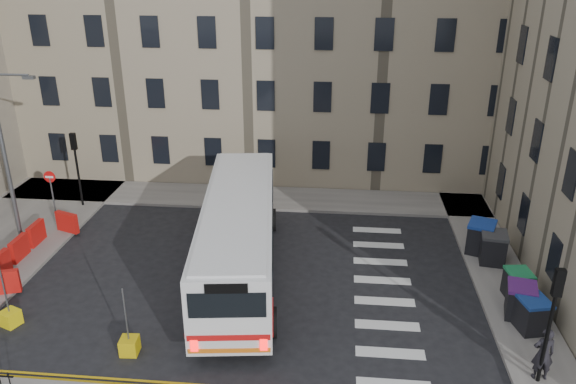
% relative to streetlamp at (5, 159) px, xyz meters
% --- Properties ---
extents(ground, '(120.00, 120.00, 0.00)m').
position_rel_streetlamp_xyz_m(ground, '(13.00, -2.00, -4.34)').
color(ground, black).
rests_on(ground, ground).
extents(pavement_north, '(36.00, 3.20, 0.15)m').
position_rel_streetlamp_xyz_m(pavement_north, '(7.00, 6.60, -4.26)').
color(pavement_north, slate).
rests_on(pavement_north, ground).
extents(pavement_east, '(2.40, 26.00, 0.15)m').
position_rel_streetlamp_xyz_m(pavement_east, '(22.00, 2.00, -4.26)').
color(pavement_east, slate).
rests_on(pavement_east, ground).
extents(terrace_north, '(38.30, 10.80, 17.20)m').
position_rel_streetlamp_xyz_m(terrace_north, '(6.00, 13.50, 4.28)').
color(terrace_north, gray).
rests_on(terrace_north, ground).
extents(traffic_light_east, '(0.28, 0.22, 4.10)m').
position_rel_streetlamp_xyz_m(traffic_light_east, '(21.60, -7.50, -1.47)').
color(traffic_light_east, black).
rests_on(traffic_light_east, pavement_east).
extents(traffic_light_nw, '(0.28, 0.22, 4.10)m').
position_rel_streetlamp_xyz_m(traffic_light_nw, '(1.00, 4.50, -1.47)').
color(traffic_light_nw, black).
rests_on(traffic_light_nw, pavement_west).
extents(streetlamp, '(0.50, 0.22, 8.14)m').
position_rel_streetlamp_xyz_m(streetlamp, '(0.00, 0.00, 0.00)').
color(streetlamp, '#595B5E').
rests_on(streetlamp, pavement_west).
extents(no_entry_north, '(0.60, 0.08, 3.00)m').
position_rel_streetlamp_xyz_m(no_entry_north, '(0.50, 2.50, -2.26)').
color(no_entry_north, '#595B5E').
rests_on(no_entry_north, pavement_west).
extents(roadworks_barriers, '(1.66, 6.26, 1.00)m').
position_rel_streetlamp_xyz_m(roadworks_barriers, '(1.16, -1.50, -3.69)').
color(roadworks_barriers, red).
rests_on(roadworks_barriers, pavement_west).
extents(bus, '(4.37, 12.76, 3.40)m').
position_rel_streetlamp_xyz_m(bus, '(10.87, -1.59, -2.37)').
color(bus, silver).
rests_on(bus, ground).
extents(wheelie_bin_a, '(1.24, 1.35, 1.27)m').
position_rel_streetlamp_xyz_m(wheelie_bin_a, '(22.13, -4.70, -3.55)').
color(wheelie_bin_a, black).
rests_on(wheelie_bin_a, pavement_east).
extents(wheelie_bin_b, '(1.27, 1.39, 1.31)m').
position_rel_streetlamp_xyz_m(wheelie_bin_b, '(21.96, -3.88, -3.53)').
color(wheelie_bin_b, black).
rests_on(wheelie_bin_b, pavement_east).
extents(wheelie_bin_c, '(1.06, 1.18, 1.18)m').
position_rel_streetlamp_xyz_m(wheelie_bin_c, '(22.22, -2.60, -3.59)').
color(wheelie_bin_c, black).
rests_on(wheelie_bin_c, pavement_east).
extents(wheelie_bin_d, '(1.28, 1.42, 1.40)m').
position_rel_streetlamp_xyz_m(wheelie_bin_d, '(21.92, 0.27, -3.48)').
color(wheelie_bin_d, black).
rests_on(wheelie_bin_d, pavement_east).
extents(wheelie_bin_e, '(1.54, 1.64, 1.45)m').
position_rel_streetlamp_xyz_m(wheelie_bin_e, '(21.58, 1.18, -3.45)').
color(wheelie_bin_e, black).
rests_on(wheelie_bin_e, pavement_east).
extents(pedestrian, '(0.70, 0.48, 1.89)m').
position_rel_streetlamp_xyz_m(pedestrian, '(21.66, -7.35, -3.24)').
color(pedestrian, black).
rests_on(pedestrian, pavement_east).
extents(bollard_yellow, '(0.78, 0.78, 0.60)m').
position_rel_streetlamp_xyz_m(bollard_yellow, '(3.00, -6.12, -4.04)').
color(bollard_yellow, yellow).
rests_on(bollard_yellow, ground).
extents(bollard_chevron, '(0.64, 0.64, 0.60)m').
position_rel_streetlamp_xyz_m(bollard_chevron, '(8.00, -7.27, -4.04)').
color(bollard_chevron, gold).
rests_on(bollard_chevron, ground).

